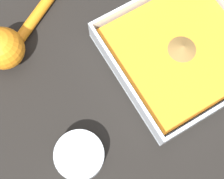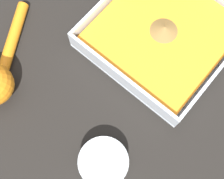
% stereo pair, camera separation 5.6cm
% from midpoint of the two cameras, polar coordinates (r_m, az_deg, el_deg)
% --- Properties ---
extents(ground_plane, '(4.00, 4.00, 0.00)m').
position_cam_midpoint_polar(ground_plane, '(0.63, 13.84, 4.30)').
color(ground_plane, black).
extents(square_dish, '(0.26, 0.26, 0.05)m').
position_cam_midpoint_polar(square_dish, '(0.62, 14.93, 6.15)').
color(square_dish, silver).
rests_on(square_dish, ground_plane).
extents(spice_bowl, '(0.09, 0.09, 0.03)m').
position_cam_midpoint_polar(spice_bowl, '(0.55, -2.98, -12.45)').
color(spice_bowl, silver).
rests_on(spice_bowl, ground_plane).
extents(lemon_squeezer, '(0.14, 0.20, 0.08)m').
position_cam_midpoint_polar(lemon_squeezer, '(0.61, -16.01, 7.71)').
color(lemon_squeezer, orange).
rests_on(lemon_squeezer, ground_plane).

